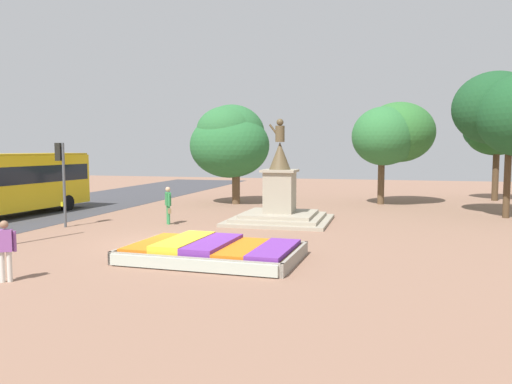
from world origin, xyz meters
TOP-DOWN VIEW (x-y plane):
  - ground_plane at (0.00, 0.00)m, footprint 82.52×82.52m
  - flower_planter at (2.39, -2.06)m, footprint 5.67×3.79m
  - statue_monument at (2.84, 6.53)m, footprint 4.81×4.81m
  - traffic_light_mid_block at (-6.35, 2.50)m, footprint 0.42×0.31m
  - city_bus at (-11.16, 4.29)m, footprint 3.15×11.10m
  - pedestrian_with_handbag at (-2.08, 4.49)m, footprint 0.51×0.63m
  - pedestrian_near_planter at (-2.00, -6.02)m, footprint 0.51×0.38m
  - park_tree_far_left at (-1.96, 13.75)m, footprint 5.15×4.63m
  - park_tree_behind_statue at (8.08, 15.70)m, footprint 5.15×5.48m
  - park_tree_far_right at (14.88, 20.36)m, footprint 4.07×4.12m
  - park_tree_street_side at (13.80, 10.80)m, footprint 5.40×5.90m

SIDE VIEW (x-z plane):
  - ground_plane at x=0.00m, z-range 0.00..0.00m
  - flower_planter at x=2.39m, z-range -0.05..0.57m
  - pedestrian_near_planter at x=-2.00m, z-range 0.13..1.79m
  - statue_monument at x=2.84m, z-range -1.52..3.46m
  - pedestrian_with_handbag at x=-2.08m, z-range 0.12..1.88m
  - city_bus at x=-11.16m, z-range 0.25..3.53m
  - traffic_light_mid_block at x=-6.35m, z-range 0.71..4.52m
  - park_tree_far_left at x=-1.96m, z-range 0.99..7.36m
  - park_tree_behind_statue at x=8.08m, z-range 1.13..7.62m
  - park_tree_far_right at x=14.88m, z-range 1.55..7.54m
  - park_tree_street_side at x=13.80m, z-range 1.61..9.17m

